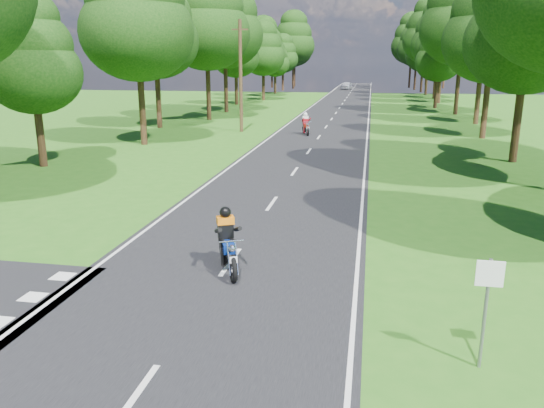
# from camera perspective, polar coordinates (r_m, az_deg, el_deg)

# --- Properties ---
(ground) EXTENTS (160.00, 160.00, 0.00)m
(ground) POSITION_cam_1_polar(r_m,az_deg,el_deg) (12.31, -6.89, -9.61)
(ground) COLOR #276316
(ground) RESTS_ON ground
(main_road) EXTENTS (7.00, 140.00, 0.02)m
(main_road) POSITION_cam_1_polar(r_m,az_deg,el_deg) (60.96, 7.27, 10.21)
(main_road) COLOR black
(main_road) RESTS_ON ground
(road_markings) EXTENTS (7.40, 140.00, 0.01)m
(road_markings) POSITION_cam_1_polar(r_m,az_deg,el_deg) (59.10, 7.03, 10.08)
(road_markings) COLOR silver
(road_markings) RESTS_ON main_road
(treeline) EXTENTS (40.00, 115.35, 14.78)m
(treeline) POSITION_cam_1_polar(r_m,az_deg,el_deg) (70.81, 9.22, 17.49)
(treeline) COLOR black
(treeline) RESTS_ON ground
(telegraph_pole) EXTENTS (1.20, 0.26, 8.00)m
(telegraph_pole) POSITION_cam_1_polar(r_m,az_deg,el_deg) (39.80, -3.39, 13.60)
(telegraph_pole) COLOR #382616
(telegraph_pole) RESTS_ON ground
(road_sign) EXTENTS (0.45, 0.07, 2.00)m
(road_sign) POSITION_cam_1_polar(r_m,az_deg,el_deg) (9.65, 22.13, -9.16)
(road_sign) COLOR slate
(road_sign) RESTS_ON ground
(rider_near_blue) EXTENTS (1.38, 2.02, 1.60)m
(rider_near_blue) POSITION_cam_1_polar(r_m,az_deg,el_deg) (13.29, -4.84, -3.83)
(rider_near_blue) COLOR #0D2E95
(rider_near_blue) RESTS_ON main_road
(rider_far_red) EXTENTS (1.16, 1.98, 1.56)m
(rider_far_red) POSITION_cam_1_polar(r_m,az_deg,el_deg) (38.28, 3.66, 8.62)
(rider_far_red) COLOR #A91F0D
(rider_far_red) RESTS_ON main_road
(distant_car) EXTENTS (2.23, 4.48, 1.47)m
(distant_car) POSITION_cam_1_polar(r_m,az_deg,el_deg) (100.71, 8.03, 12.51)
(distant_car) COLOR silver
(distant_car) RESTS_ON main_road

